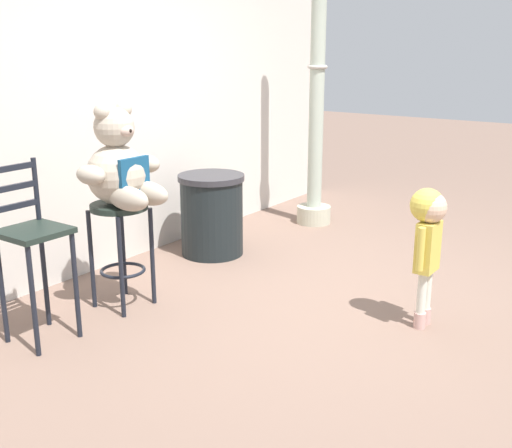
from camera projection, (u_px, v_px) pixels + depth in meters
ground_plane at (332, 307)px, 4.51m from camera, size 24.00×24.00×0.00m
building_wall at (112, 50)px, 5.21m from camera, size 6.47×0.30×3.53m
bar_stool_with_teddy at (121, 233)px, 4.41m from camera, size 0.40×0.40×0.75m
teddy_bear at (120, 168)px, 4.26m from camera, size 0.64×0.58×0.69m
child_walking at (428, 228)px, 4.04m from camera, size 0.30×0.24×0.93m
trash_bin at (212, 214)px, 5.57m from camera, size 0.58×0.58×0.72m
lamppost at (316, 119)px, 6.35m from camera, size 0.35×0.35×2.75m
bar_chair_empty at (32, 242)px, 3.86m from camera, size 0.37×0.37×1.13m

